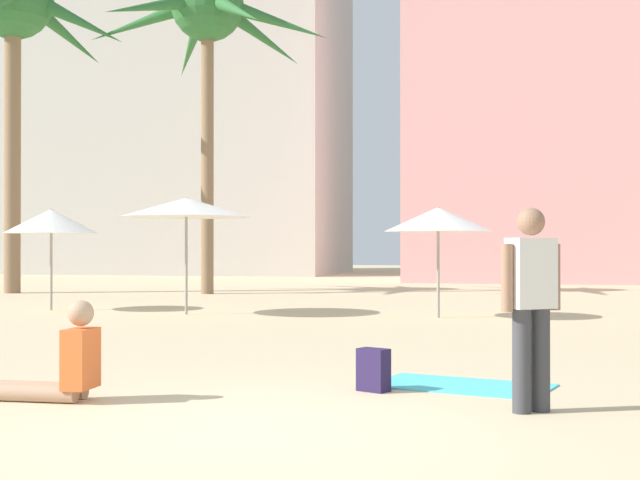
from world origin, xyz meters
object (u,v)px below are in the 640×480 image
palm_tree_far_left (208,21)px  backpack (374,371)px  cafe_umbrella_4 (51,221)px  beach_towel (461,386)px  cafe_umbrella_1 (186,207)px  person_mid_left (63,366)px  person_near_right (531,300)px  palm_tree_left (13,19)px  cafe_umbrella_0 (438,219)px

palm_tree_far_left → backpack: palm_tree_far_left is taller
cafe_umbrella_4 → beach_towel: cafe_umbrella_4 is taller
palm_tree_far_left → cafe_umbrella_1: 10.04m
person_mid_left → person_near_right: size_ratio=0.56×
palm_tree_left → person_mid_left: palm_tree_left is taller
beach_towel → person_near_right: bearing=-62.9°
cafe_umbrella_1 → beach_towel: 10.70m
cafe_umbrella_0 → backpack: (0.12, -9.17, -1.76)m
beach_towel → person_mid_left: person_mid_left is taller
palm_tree_left → cafe_umbrella_0: (13.48, -6.66, -6.42)m
palm_tree_left → cafe_umbrella_4: palm_tree_left is taller
cafe_umbrella_1 → person_near_right: 11.98m
person_mid_left → cafe_umbrella_0: bearing=-105.8°
beach_towel → cafe_umbrella_1: bearing=126.2°
cafe_umbrella_4 → palm_tree_far_left: bearing=81.1°
palm_tree_far_left → cafe_umbrella_4: 9.60m
cafe_umbrella_0 → cafe_umbrella_1: cafe_umbrella_1 is taller
cafe_umbrella_0 → person_near_right: size_ratio=1.26×
cafe_umbrella_0 → person_mid_left: 10.78m
palm_tree_far_left → palm_tree_left: palm_tree_left is taller
palm_tree_left → cafe_umbrella_1: 12.38m
cafe_umbrella_1 → beach_towel: bearing=-53.8°
palm_tree_far_left → cafe_umbrella_4: bearing=-98.9°
beach_towel → palm_tree_left: bearing=133.2°
palm_tree_left → person_near_right: 23.66m
palm_tree_left → backpack: palm_tree_left is taller
palm_tree_left → person_mid_left: size_ratio=10.31×
person_mid_left → cafe_umbrella_1: bearing=-77.0°
cafe_umbrella_1 → backpack: size_ratio=6.55×
backpack → cafe_umbrella_1: bearing=57.7°
person_near_right → cafe_umbrella_4: bearing=-171.1°
cafe_umbrella_0 → person_mid_left: size_ratio=2.23×
person_near_right → palm_tree_far_left: bearing=171.4°
palm_tree_far_left → person_mid_left: 20.12m
cafe_umbrella_4 → person_mid_left: 12.32m
cafe_umbrella_0 → cafe_umbrella_1: (-5.24, -0.24, 0.28)m
palm_tree_far_left → palm_tree_left: size_ratio=0.96×
cafe_umbrella_1 → palm_tree_far_left: bearing=106.3°
backpack → person_near_right: bearing=-92.0°
palm_tree_far_left → cafe_umbrella_1: palm_tree_far_left is taller
palm_tree_far_left → cafe_umbrella_4: size_ratio=4.33×
cafe_umbrella_4 → cafe_umbrella_0: bearing=-1.9°
palm_tree_far_left → cafe_umbrella_0: size_ratio=4.43×
cafe_umbrella_4 → person_mid_left: size_ratio=2.28×
cafe_umbrella_0 → person_near_right: 10.16m
palm_tree_left → beach_towel: size_ratio=5.84×
palm_tree_left → person_near_right: size_ratio=5.81×
cafe_umbrella_4 → palm_tree_left: bearing=127.3°
cafe_umbrella_4 → person_near_right: size_ratio=1.29×
palm_tree_left → beach_towel: bearing=-46.8°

